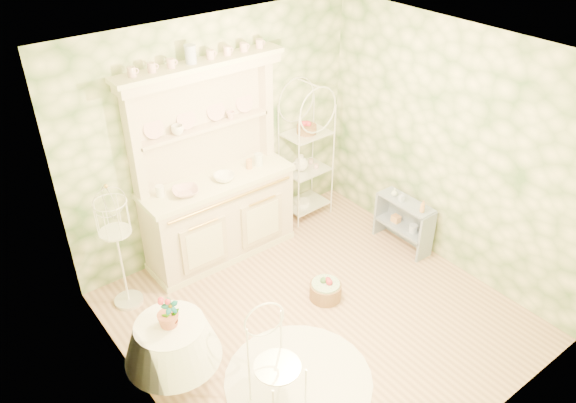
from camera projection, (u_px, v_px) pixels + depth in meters
floor at (318, 316)px, 5.77m from camera, size 3.60×3.60×0.00m
ceiling at (328, 59)px, 4.32m from camera, size 3.60×3.60×0.00m
wall_left at (136, 287)px, 4.12m from camera, size 3.60×3.60×0.00m
wall_right at (450, 150)px, 5.98m from camera, size 3.60×3.60×0.00m
wall_back at (217, 137)px, 6.25m from camera, size 3.60×3.60×0.00m
wall_front at (493, 319)px, 3.84m from camera, size 3.60×3.60×0.00m
kitchen_dresser at (216, 168)px, 6.07m from camera, size 1.87×0.61×2.29m
bakers_rack at (306, 154)px, 6.94m from camera, size 0.56×0.41×1.75m
side_shelf at (403, 224)px, 6.66m from camera, size 0.36×0.73×0.60m
round_table at (174, 353)px, 4.86m from camera, size 0.83×0.83×0.74m
cafe_chair at (277, 365)px, 4.62m from camera, size 0.52×0.52×0.95m
birdcage_stand at (119, 249)px, 5.58m from camera, size 0.35×0.35×1.40m
floor_basket at (325, 289)px, 5.95m from camera, size 0.38×0.38×0.22m
lace_rug at (298, 379)px, 5.08m from camera, size 1.48×1.48×0.01m
bowl_floral at (186, 194)px, 5.86m from camera, size 0.35×0.35×0.07m
bowl_white at (224, 180)px, 6.12m from camera, size 0.27×0.27×0.07m
cup_left at (178, 132)px, 5.76m from camera, size 0.15×0.15×0.10m
cup_right at (231, 116)px, 6.09m from camera, size 0.10×0.10×0.08m
potted_geranium at (171, 314)px, 4.59m from camera, size 0.15×0.11×0.28m
bottle_amber at (423, 207)px, 6.27m from camera, size 0.06×0.06×0.15m
bottle_blue at (402, 199)px, 6.47m from camera, size 0.06×0.06×0.12m
bottle_glass at (394, 193)px, 6.58m from camera, size 0.09×0.09×0.10m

